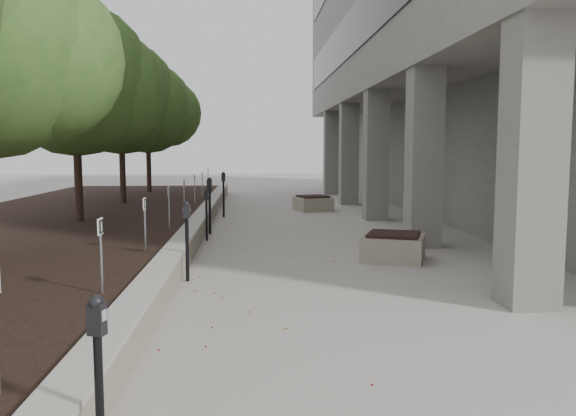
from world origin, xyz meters
name	(u,v)px	position (x,y,z in m)	size (l,w,h in m)	color
ground	(291,333)	(0.00, 0.00, 0.00)	(90.00, 90.00, 0.00)	#A7A299
retaining_wall	(202,221)	(-1.82, 9.00, 0.25)	(0.39, 26.00, 0.50)	gray
planting_bed	(65,224)	(-5.50, 9.00, 0.20)	(7.00, 26.00, 0.40)	black
crabapple_tree_3	(76,112)	(-4.80, 8.00, 3.12)	(4.60, 4.00, 5.44)	#345922
crabapple_tree_4	(121,121)	(-4.80, 13.00, 3.12)	(4.60, 4.00, 5.44)	#345922
crabapple_tree_5	(148,127)	(-4.80, 18.00, 3.12)	(4.60, 4.00, 5.44)	#345922
parking_sign_2	(101,256)	(-2.35, 0.50, 0.88)	(0.04, 0.22, 0.96)	black
parking_sign_3	(145,225)	(-2.35, 3.50, 0.88)	(0.04, 0.22, 0.96)	black
parking_sign_4	(169,207)	(-2.35, 6.50, 0.88)	(0.04, 0.22, 0.96)	black
parking_sign_5	(184,197)	(-2.35, 9.50, 0.88)	(0.04, 0.22, 0.96)	black
parking_sign_6	(195,189)	(-2.35, 12.50, 0.88)	(0.04, 0.22, 0.96)	black
parking_sign_7	(202,184)	(-2.35, 15.50, 0.88)	(0.04, 0.22, 0.96)	black
parking_sign_8	(208,180)	(-2.35, 18.50, 0.88)	(0.04, 0.22, 0.96)	black
parking_meter_1	(99,390)	(-1.47, -3.04, 0.64)	(0.13, 0.09, 1.28)	black
parking_meter_2	(187,241)	(-1.54, 2.85, 0.67)	(0.13, 0.10, 1.35)	black
parking_meter_3	(207,215)	(-1.55, 7.12, 0.62)	(0.12, 0.09, 1.25)	black
parking_meter_4	(210,206)	(-1.55, 8.21, 0.74)	(0.15, 0.10, 1.48)	black
parking_meter_5	(224,194)	(-1.37, 11.99, 0.74)	(0.15, 0.10, 1.47)	black
planter_front	(393,246)	(2.36, 4.46, 0.27)	(1.17, 1.17, 0.55)	gray
planter_back	(313,203)	(1.74, 13.73, 0.27)	(1.16, 1.16, 0.54)	gray
berry_scatter	(270,256)	(-0.10, 5.00, 0.01)	(3.30, 14.10, 0.02)	maroon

